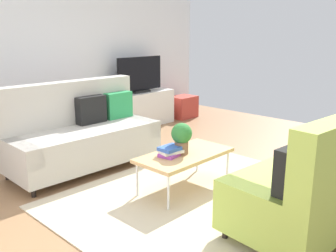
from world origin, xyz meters
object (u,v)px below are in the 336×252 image
Objects in this scene: storage_trunk at (183,107)px; table_book_0 at (171,154)px; couch_beige at (82,134)px; tv at (140,75)px; couch_green at (324,179)px; potted_plant at (181,136)px; bottle_0 at (124,89)px; coffee_table at (185,156)px; tv_console at (140,109)px; vase_0 at (112,91)px.

table_book_0 reaches higher than storage_trunk.
tv is (1.95, 1.04, 0.51)m from couch_beige.
couch_green is 1.49m from potted_plant.
bottle_0 is (1.33, 2.39, 0.31)m from table_book_0.
tv is 3.01m from table_book_0.
coffee_table is at bearing -115.44° from bottle_0.
table_book_0 is (-0.17, 0.05, 0.05)m from coffee_table.
tv_console is 0.63m from tv.
vase_0 is 0.72× the size of bottle_0.
couch_green is at bearing -78.97° from coffee_table.
vase_0 is at bearing -139.83° from couch_beige.
tv reaches higher than couch_green.
vase_0 reaches higher than coffee_table.
tv is 0.63m from vase_0.
tv_console is 5.83× the size of table_book_0.
couch_green is 1.40× the size of tv_console.
couch_beige is 1.37× the size of tv_console.
couch_green reaches higher than bottle_0.
tv_console is 0.70m from vase_0.
vase_0 is at bearing 84.62° from couch_green.
tv_console is at bearing -150.35° from couch_beige.
couch_beige is at bearing -151.89° from tv.
couch_beige is at bearing 105.02° from coffee_table.
potted_plant is at bearing 106.77° from couch_green.
tv is at bearing 57.55° from coffee_table.
storage_trunk is at bearing 41.78° from coffee_table.
coffee_table is 2.73m from vase_0.
tv_console reaches higher than storage_trunk.
coffee_table is (0.38, -1.42, -0.05)m from couch_beige.
potted_plant is 1.66× the size of bottle_0.
storage_trunk is (1.10, -0.08, -0.73)m from tv.
potted_plant is (-1.59, -2.44, -0.34)m from tv.
potted_plant is (-0.31, 1.44, 0.17)m from couch_green.
tv is at bearing 56.80° from potted_plant.
couch_beige is at bearing -162.52° from storage_trunk.
couch_beige is at bearing -140.91° from vase_0.
couch_beige is 9.22× the size of bottle_0.
vase_0 is (-0.58, 0.07, -0.24)m from tv.
tv reaches higher than potted_plant.
potted_plant is 0.23m from table_book_0.
storage_trunk is 2.17× the size of table_book_0.
tv_console is 4.06× the size of potted_plant.
potted_plant is 2.31× the size of vase_0.
bottle_0 is (1.19, 2.42, 0.13)m from potted_plant.
bottle_0 is at bearing 60.87° from table_book_0.
couch_green reaches higher than table_book_0.
coffee_table is 2.73m from bottle_0.
coffee_table is 2.97m from tv.
vase_0 is (-1.68, 0.15, 0.49)m from storage_trunk.
vase_0 reaches higher than storage_trunk.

